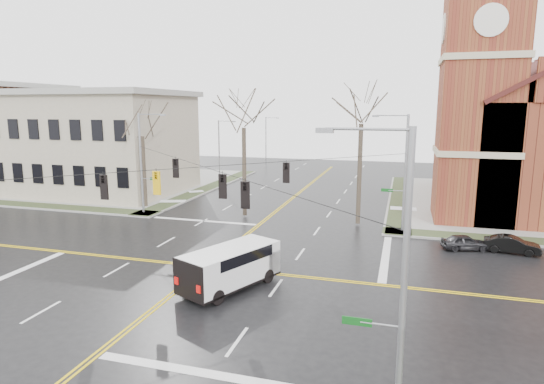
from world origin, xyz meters
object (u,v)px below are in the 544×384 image
(signal_pole_nw, at_px, (143,160))
(cargo_van, at_px, (233,264))
(tree_nw_far, at_px, (142,132))
(tree_nw_near, at_px, (244,122))
(tree_ne, at_px, (361,117))
(streetlight_north_b, at_px, (267,139))
(signal_pole_ne, at_px, (403,170))
(parked_car_a, at_px, (465,242))
(signal_pole_se, at_px, (398,273))
(streetlight_north_a, at_px, (220,150))
(parked_car_b, at_px, (512,245))

(signal_pole_nw, xyz_separation_m, cargo_van, (14.07, -14.00, -3.63))
(tree_nw_far, bearing_deg, tree_nw_near, -4.77)
(signal_pole_nw, relative_size, tree_ne, 0.73)
(streetlight_north_b, relative_size, cargo_van, 1.28)
(signal_pole_ne, xyz_separation_m, parked_car_a, (4.34, -3.40, -4.42))
(cargo_van, xyz_separation_m, tree_ne, (5.17, 15.29, 7.59))
(signal_pole_se, bearing_deg, cargo_van, 133.62)
(signal_pole_ne, distance_m, tree_nw_near, 13.94)
(cargo_van, bearing_deg, tree_nw_near, 131.81)
(signal_pole_ne, distance_m, signal_pole_se, 23.00)
(streetlight_north_b, height_order, tree_ne, tree_ne)
(parked_car_a, bearing_deg, streetlight_north_a, 38.82)
(streetlight_north_b, distance_m, tree_nw_far, 34.37)
(signal_pole_se, xyz_separation_m, streetlight_north_b, (-21.97, 59.50, -0.48))
(streetlight_north_b, xyz_separation_m, cargo_van, (13.40, -50.50, -3.15))
(signal_pole_se, bearing_deg, tree_ne, 97.97)
(parked_car_a, distance_m, parked_car_b, 2.94)
(signal_pole_se, xyz_separation_m, parked_car_a, (4.34, 19.60, -4.42))
(signal_pole_se, height_order, tree_nw_near, tree_nw_near)
(signal_pole_ne, xyz_separation_m, tree_ne, (-3.40, 1.29, 3.96))
(signal_pole_nw, xyz_separation_m, tree_ne, (19.24, 1.29, 3.96))
(signal_pole_nw, bearing_deg, streetlight_north_a, 87.68)
(streetlight_north_a, relative_size, cargo_van, 1.28)
(signal_pole_se, height_order, streetlight_north_b, signal_pole_se)
(parked_car_b, relative_size, tree_nw_far, 0.34)
(tree_ne, bearing_deg, parked_car_b, -23.13)
(streetlight_north_a, height_order, tree_nw_near, tree_nw_near)
(streetlight_north_b, distance_m, parked_car_b, 49.53)
(parked_car_a, height_order, parked_car_b, parked_car_b)
(signal_pole_nw, height_order, streetlight_north_a, signal_pole_nw)
(parked_car_b, bearing_deg, streetlight_north_b, 44.91)
(streetlight_north_a, height_order, tree_ne, tree_ne)
(streetlight_north_b, distance_m, tree_nw_near, 36.31)
(cargo_van, distance_m, tree_nw_far, 23.26)
(streetlight_north_a, xyz_separation_m, tree_nw_near, (8.55, -15.07, 3.97))
(tree_nw_far, bearing_deg, tree_ne, -2.86)
(signal_pole_nw, relative_size, tree_nw_far, 0.88)
(tree_ne, bearing_deg, signal_pole_se, -82.03)
(streetlight_north_b, height_order, tree_nw_near, tree_nw_near)
(signal_pole_ne, height_order, cargo_van, signal_pole_ne)
(streetlight_north_a, bearing_deg, tree_nw_far, -98.14)
(parked_car_b, bearing_deg, tree_nw_near, 85.76)
(signal_pole_ne, bearing_deg, tree_nw_near, 173.91)
(streetlight_north_b, bearing_deg, tree_nw_far, -93.39)
(streetlight_north_a, distance_m, tree_ne, 24.41)
(signal_pole_ne, distance_m, parked_car_a, 7.07)
(signal_pole_se, distance_m, parked_car_a, 20.56)
(parked_car_b, distance_m, tree_nw_far, 32.50)
(cargo_van, bearing_deg, parked_car_b, 58.44)
(parked_car_a, relative_size, tree_ne, 0.25)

